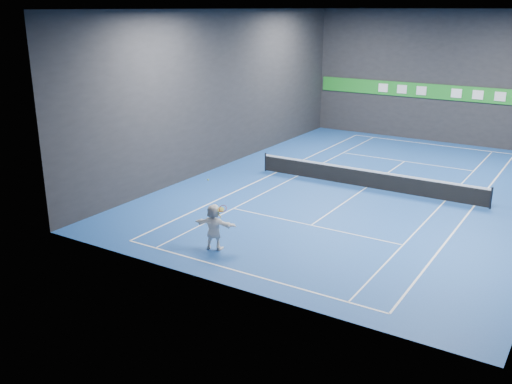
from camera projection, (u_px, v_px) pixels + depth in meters
The scene contains 19 objects.
ground at pixel (366, 188), 30.06m from camera, with size 26.00×26.00×0.00m, color #1A4592.
ceiling at pixel (377, 9), 27.28m from camera, with size 26.00×26.00×0.00m, color black.
wall_back at pixel (441, 77), 39.15m from camera, with size 18.00×0.10×9.00m, color black.
wall_front at pixel (222, 158), 18.19m from camera, with size 18.00×0.10×9.00m, color black.
wall_left at pixel (225, 90), 33.21m from camera, with size 0.10×26.00×9.00m, color black.
baseline_near at pixel (242, 272), 20.48m from camera, with size 10.98×0.08×0.01m, color white.
baseline_far at pixel (430, 144), 39.65m from camera, with size 10.98×0.08×0.01m, color white.
sideline_doubles_left at pixel (276, 173), 32.83m from camera, with size 0.08×23.78×0.01m, color white.
sideline_doubles_right at pixel (474, 206), 27.29m from camera, with size 0.08×23.78×0.01m, color white.
sideline_singles_left at pixel (297, 176), 32.14m from camera, with size 0.06×23.78×0.01m, color white.
sideline_singles_right at pixel (445, 201), 27.99m from camera, with size 0.06×23.78×0.01m, color white.
service_line_near at pixel (311, 225), 24.90m from camera, with size 8.23×0.06×0.01m, color white.
service_line_far at pixel (405, 161), 35.22m from camera, with size 8.23×0.06×0.01m, color white.
center_service_line at pixel (366, 188), 30.06m from camera, with size 0.06×12.80×0.01m, color white.
player at pixel (214, 227), 22.21m from camera, with size 1.72×0.55×1.85m, color white.
tennis_ball at pixel (208, 180), 22.02m from camera, with size 0.07×0.07×0.07m, color #DEF729.
tennis_net at pixel (367, 178), 29.90m from camera, with size 12.50×0.10×1.07m.
sponsor_banner at pixel (439, 92), 39.41m from camera, with size 17.64×0.11×1.00m.
tennis_racket at pixel (222, 210), 21.82m from camera, with size 0.50×0.34×0.60m.
Camera 1 is at (10.28, -27.38, 9.08)m, focal length 40.00 mm.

